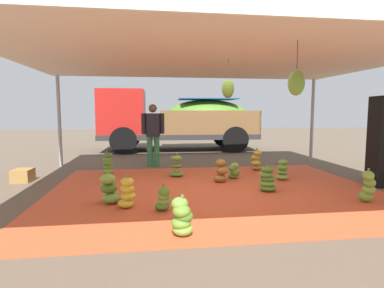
{
  "coord_description": "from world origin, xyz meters",
  "views": [
    {
      "loc": [
        -1.26,
        -5.86,
        1.55
      ],
      "look_at": [
        -0.32,
        1.12,
        0.82
      ],
      "focal_mm": 28.97,
      "sensor_mm": 36.0,
      "label": 1
    }
  ],
  "objects_px": {
    "banana_bunch_6": "(176,167)",
    "banana_bunch_7": "(182,218)",
    "crate_0": "(23,175)",
    "banana_bunch_4": "(110,189)",
    "banana_bunch_2": "(368,187)",
    "banana_bunch_9": "(234,171)",
    "banana_bunch_8": "(108,164)",
    "banana_bunch_10": "(221,172)",
    "cargo_truck_main": "(176,119)",
    "banana_bunch_3": "(164,199)",
    "banana_bunch_11": "(282,170)",
    "banana_bunch_1": "(256,161)",
    "worker_0": "(153,130)",
    "banana_bunch_5": "(267,180)",
    "banana_bunch_0": "(127,193)"
  },
  "relations": [
    {
      "from": "banana_bunch_4",
      "to": "banana_bunch_3",
      "type": "bearing_deg",
      "value": -30.36
    },
    {
      "from": "banana_bunch_0",
      "to": "banana_bunch_8",
      "type": "height_order",
      "value": "banana_bunch_8"
    },
    {
      "from": "banana_bunch_0",
      "to": "banana_bunch_3",
      "type": "xyz_separation_m",
      "value": [
        0.57,
        -0.23,
        -0.05
      ]
    },
    {
      "from": "banana_bunch_0",
      "to": "banana_bunch_7",
      "type": "relative_size",
      "value": 1.04
    },
    {
      "from": "banana_bunch_2",
      "to": "banana_bunch_1",
      "type": "bearing_deg",
      "value": 106.19
    },
    {
      "from": "cargo_truck_main",
      "to": "banana_bunch_5",
      "type": "bearing_deg",
      "value": -79.83
    },
    {
      "from": "banana_bunch_7",
      "to": "banana_bunch_9",
      "type": "bearing_deg",
      "value": 64.0
    },
    {
      "from": "banana_bunch_5",
      "to": "banana_bunch_7",
      "type": "distance_m",
      "value": 2.71
    },
    {
      "from": "banana_bunch_1",
      "to": "banana_bunch_9",
      "type": "height_order",
      "value": "banana_bunch_1"
    },
    {
      "from": "banana_bunch_6",
      "to": "worker_0",
      "type": "xyz_separation_m",
      "value": [
        -0.53,
        1.48,
        0.79
      ]
    },
    {
      "from": "banana_bunch_7",
      "to": "crate_0",
      "type": "distance_m",
      "value": 4.75
    },
    {
      "from": "worker_0",
      "to": "crate_0",
      "type": "relative_size",
      "value": 4.19
    },
    {
      "from": "crate_0",
      "to": "banana_bunch_10",
      "type": "bearing_deg",
      "value": -8.6
    },
    {
      "from": "worker_0",
      "to": "banana_bunch_4",
      "type": "bearing_deg",
      "value": -102.31
    },
    {
      "from": "crate_0",
      "to": "banana_bunch_4",
      "type": "bearing_deg",
      "value": -42.67
    },
    {
      "from": "banana_bunch_10",
      "to": "cargo_truck_main",
      "type": "distance_m",
      "value": 6.03
    },
    {
      "from": "banana_bunch_0",
      "to": "banana_bunch_6",
      "type": "bearing_deg",
      "value": 67.03
    },
    {
      "from": "banana_bunch_5",
      "to": "banana_bunch_6",
      "type": "relative_size",
      "value": 0.97
    },
    {
      "from": "banana_bunch_5",
      "to": "banana_bunch_6",
      "type": "xyz_separation_m",
      "value": [
        -1.64,
        1.64,
        0.0
      ]
    },
    {
      "from": "banana_bunch_6",
      "to": "banana_bunch_10",
      "type": "height_order",
      "value": "banana_bunch_6"
    },
    {
      "from": "cargo_truck_main",
      "to": "crate_0",
      "type": "distance_m",
      "value": 6.62
    },
    {
      "from": "banana_bunch_6",
      "to": "worker_0",
      "type": "distance_m",
      "value": 1.76
    },
    {
      "from": "banana_bunch_1",
      "to": "banana_bunch_3",
      "type": "distance_m",
      "value": 4.02
    },
    {
      "from": "banana_bunch_9",
      "to": "cargo_truck_main",
      "type": "xyz_separation_m",
      "value": [
        -0.88,
        5.64,
        1.08
      ]
    },
    {
      "from": "banana_bunch_7",
      "to": "banana_bunch_10",
      "type": "xyz_separation_m",
      "value": [
        1.15,
        2.85,
        0.0
      ]
    },
    {
      "from": "cargo_truck_main",
      "to": "banana_bunch_6",
      "type": "bearing_deg",
      "value": -94.63
    },
    {
      "from": "banana_bunch_4",
      "to": "banana_bunch_6",
      "type": "xyz_separation_m",
      "value": [
        1.3,
        2.05,
        -0.01
      ]
    },
    {
      "from": "cargo_truck_main",
      "to": "crate_0",
      "type": "bearing_deg",
      "value": -126.25
    },
    {
      "from": "banana_bunch_11",
      "to": "banana_bunch_1",
      "type": "bearing_deg",
      "value": 98.93
    },
    {
      "from": "banana_bunch_6",
      "to": "banana_bunch_7",
      "type": "height_order",
      "value": "banana_bunch_6"
    },
    {
      "from": "banana_bunch_8",
      "to": "banana_bunch_10",
      "type": "bearing_deg",
      "value": -24.88
    },
    {
      "from": "banana_bunch_3",
      "to": "crate_0",
      "type": "relative_size",
      "value": 1.0
    },
    {
      "from": "banana_bunch_10",
      "to": "crate_0",
      "type": "relative_size",
      "value": 1.27
    },
    {
      "from": "banana_bunch_0",
      "to": "banana_bunch_4",
      "type": "bearing_deg",
      "value": 137.25
    },
    {
      "from": "banana_bunch_6",
      "to": "cargo_truck_main",
      "type": "xyz_separation_m",
      "value": [
        0.42,
        5.17,
        1.03
      ]
    },
    {
      "from": "banana_bunch_3",
      "to": "worker_0",
      "type": "bearing_deg",
      "value": 91.61
    },
    {
      "from": "banana_bunch_6",
      "to": "banana_bunch_8",
      "type": "height_order",
      "value": "banana_bunch_8"
    },
    {
      "from": "banana_bunch_10",
      "to": "cargo_truck_main",
      "type": "xyz_separation_m",
      "value": [
        -0.5,
        5.92,
        1.02
      ]
    },
    {
      "from": "banana_bunch_1",
      "to": "worker_0",
      "type": "distance_m",
      "value": 2.98
    },
    {
      "from": "banana_bunch_6",
      "to": "banana_bunch_9",
      "type": "relative_size",
      "value": 1.31
    },
    {
      "from": "banana_bunch_8",
      "to": "crate_0",
      "type": "xyz_separation_m",
      "value": [
        -1.78,
        -0.54,
        -0.12
      ]
    },
    {
      "from": "banana_bunch_11",
      "to": "crate_0",
      "type": "xyz_separation_m",
      "value": [
        -5.8,
        0.63,
        -0.08
      ]
    },
    {
      "from": "banana_bunch_0",
      "to": "banana_bunch_10",
      "type": "xyz_separation_m",
      "value": [
        1.91,
        1.6,
        0.0
      ]
    },
    {
      "from": "banana_bunch_4",
      "to": "banana_bunch_9",
      "type": "relative_size",
      "value": 1.27
    },
    {
      "from": "banana_bunch_9",
      "to": "worker_0",
      "type": "bearing_deg",
      "value": 133.19
    },
    {
      "from": "banana_bunch_6",
      "to": "worker_0",
      "type": "height_order",
      "value": "worker_0"
    },
    {
      "from": "banana_bunch_0",
      "to": "banana_bunch_2",
      "type": "relative_size",
      "value": 0.93
    },
    {
      "from": "banana_bunch_2",
      "to": "banana_bunch_9",
      "type": "xyz_separation_m",
      "value": [
        -1.77,
        2.12,
        -0.08
      ]
    },
    {
      "from": "banana_bunch_5",
      "to": "cargo_truck_main",
      "type": "bearing_deg",
      "value": 100.17
    },
    {
      "from": "banana_bunch_9",
      "to": "banana_bunch_11",
      "type": "distance_m",
      "value": 1.1
    }
  ]
}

